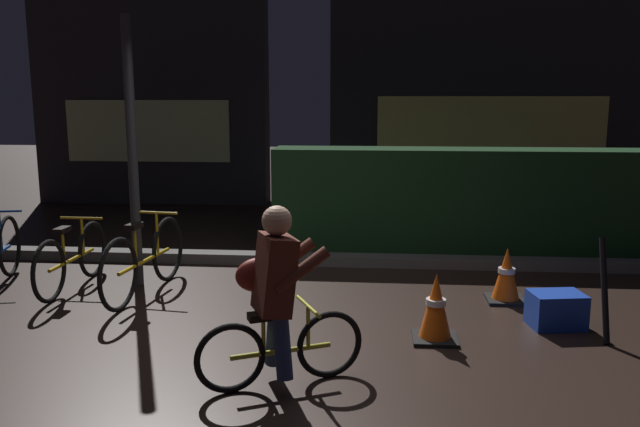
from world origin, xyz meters
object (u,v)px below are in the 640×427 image
closed_umbrella (604,290)px  cyclist (276,296)px  parked_bike_left_mid (72,258)px  parked_bike_center_left (145,259)px  traffic_cone_near (436,308)px  blue_crate (556,310)px  traffic_cone_far (506,276)px  street_post (132,154)px

closed_umbrella → cyclist: bearing=112.2°
parked_bike_left_mid → parked_bike_center_left: bearing=-97.7°
cyclist → closed_umbrella: 2.73m
traffic_cone_near → closed_umbrella: bearing=6.3°
traffic_cone_near → blue_crate: size_ratio=1.27×
parked_bike_left_mid → traffic_cone_far: 4.34m
parked_bike_left_mid → closed_umbrella: (4.93, -0.97, 0.09)m
traffic_cone_near → blue_crate: 1.14m
parked_bike_left_mid → blue_crate: parked_bike_left_mid is taller
traffic_cone_far → blue_crate: bearing=-66.9°
street_post → traffic_cone_far: size_ratio=5.20×
blue_crate → parked_bike_center_left: bearing=171.2°
parked_bike_center_left → traffic_cone_far: bearing=-81.3°
closed_umbrella → traffic_cone_far: bearing=31.3°
street_post → parked_bike_left_mid: bearing=-163.4°
blue_crate → cyclist: 2.62m
blue_crate → closed_umbrella: 0.47m
street_post → traffic_cone_near: 3.41m
parked_bike_center_left → cyclist: 2.51m
street_post → cyclist: 2.95m
blue_crate → traffic_cone_near: bearing=-159.3°
street_post → closed_umbrella: bearing=-14.9°
traffic_cone_near → cyclist: size_ratio=0.45×
traffic_cone_far → blue_crate: 0.75m
traffic_cone_far → parked_bike_left_mid: bearing=179.6°
street_post → parked_bike_center_left: size_ratio=1.60×
traffic_cone_near → blue_crate: bearing=20.7°
street_post → blue_crate: street_post is taller
traffic_cone_near → blue_crate: traffic_cone_near is taller
parked_bike_center_left → closed_umbrella: size_ratio=2.01×
blue_crate → closed_umbrella: closed_umbrella is taller
street_post → blue_crate: bearing=-12.6°
parked_bike_center_left → traffic_cone_far: parked_bike_center_left is taller
blue_crate → traffic_cone_far: bearing=113.1°
parked_bike_center_left → cyclist: (1.61, -1.90, 0.27)m
closed_umbrella → traffic_cone_near: bearing=95.5°
traffic_cone_near → closed_umbrella: 1.37m
traffic_cone_near → blue_crate: (1.06, 0.40, -0.12)m
parked_bike_left_mid → traffic_cone_near: parked_bike_left_mid is taller
blue_crate → closed_umbrella: bearing=-40.2°
traffic_cone_far → parked_bike_center_left: bearing=-178.5°
blue_crate → parked_bike_left_mid: bearing=171.2°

